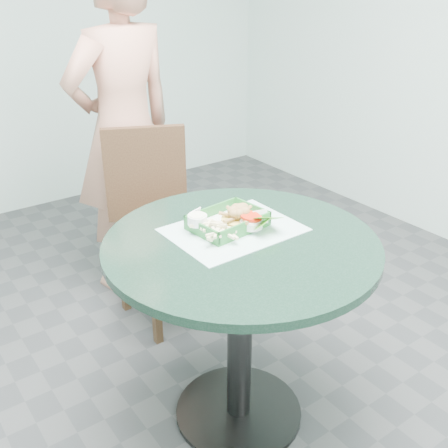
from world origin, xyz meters
TOP-DOWN VIEW (x-y plane):
  - floor at (0.00, 0.00)m, footprint 4.00×5.00m
  - cafe_table at (0.00, 0.00)m, footprint 0.92×0.92m
  - dining_chair at (0.13, 0.82)m, footprint 0.39×0.39m
  - diner_person at (0.15, 1.15)m, footprint 0.76×0.55m
  - placemat at (0.02, 0.07)m, footprint 0.44×0.33m
  - food_basket at (0.02, 0.10)m, footprint 0.25×0.18m
  - crab_sandwich at (0.05, 0.08)m, footprint 0.13×0.13m
  - fries_pile at (-0.07, 0.07)m, footprint 0.11×0.12m
  - sauce_ramekin at (-0.09, 0.14)m, footprint 0.07×0.07m
  - garnish_cup at (0.07, 0.02)m, footprint 0.12×0.11m

SIDE VIEW (x-z plane):
  - floor at x=0.00m, z-range -0.01..0.01m
  - dining_chair at x=0.13m, z-range 0.07..1.00m
  - cafe_table at x=0.00m, z-range 0.21..0.96m
  - placemat at x=0.02m, z-range 0.75..0.75m
  - food_basket at x=0.02m, z-range 0.74..0.79m
  - fries_pile at x=-0.07m, z-range 0.77..0.81m
  - garnish_cup at x=0.07m, z-range 0.77..0.81m
  - crab_sandwich at x=0.05m, z-range 0.76..0.84m
  - sauce_ramekin at x=-0.09m, z-range 0.78..0.82m
  - diner_person at x=0.15m, z-range 0.00..1.91m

